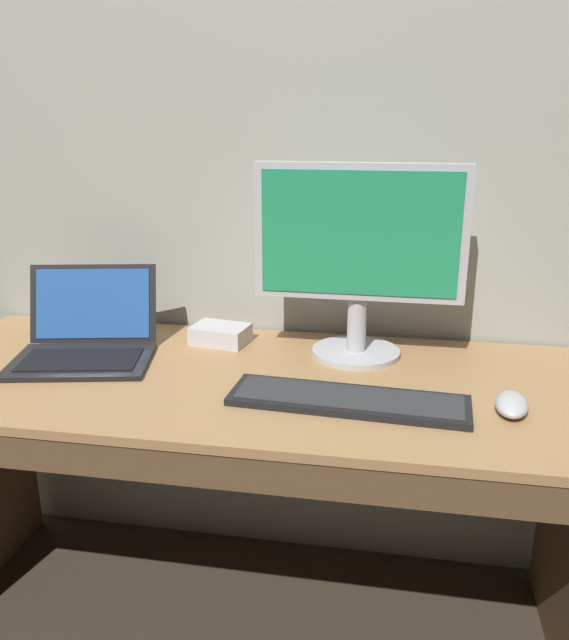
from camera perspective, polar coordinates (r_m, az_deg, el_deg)
name	(u,v)px	position (r m, az deg, el deg)	size (l,w,h in m)	color
ground_plane	(247,621)	(1.88, -3.31, -25.14)	(14.00, 14.00, 0.00)	#382D23
desk	(242,460)	(1.58, -3.76, -12.30)	(1.61, 0.67, 0.70)	#A87A4C
laptop_black	(87,337)	(1.67, -17.17, -1.45)	(0.38, 0.36, 0.21)	black
external_monitor	(359,249)	(1.54, 6.64, 6.28)	(0.50, 0.22, 0.47)	#B7B7BC
wired_keyboard	(348,400)	(1.35, 5.69, -7.08)	(0.51, 0.17, 0.02)	black
computer_mouse	(512,404)	(1.39, 19.52, -7.06)	(0.07, 0.12, 0.03)	#B7B7BC
external_drive_box	(220,334)	(1.70, -5.71, -1.26)	(0.14, 0.10, 0.05)	silver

